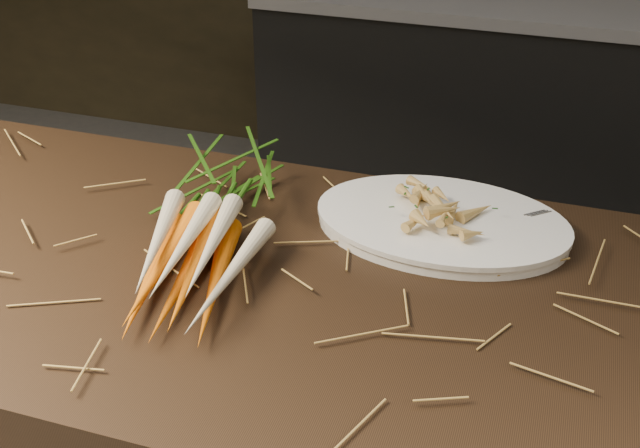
% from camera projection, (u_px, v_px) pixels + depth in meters
% --- Properties ---
extents(back_counter, '(1.82, 0.62, 0.84)m').
position_uv_depth(back_counter, '(520.00, 112.00, 2.88)').
color(back_counter, black).
rests_on(back_counter, ground).
extents(straw_bedding, '(1.40, 0.60, 0.02)m').
position_uv_depth(straw_bedding, '(223.00, 262.00, 1.18)').
color(straw_bedding, olive).
rests_on(straw_bedding, main_counter).
extents(root_veg_bunch, '(0.25, 0.54, 0.10)m').
position_uv_depth(root_veg_bunch, '(211.00, 211.00, 1.23)').
color(root_veg_bunch, '#E05800').
rests_on(root_veg_bunch, main_counter).
extents(serving_platter, '(0.40, 0.27, 0.02)m').
position_uv_depth(serving_platter, '(441.00, 225.00, 1.26)').
color(serving_platter, white).
rests_on(serving_platter, main_counter).
extents(roasted_veg_heap, '(0.20, 0.14, 0.04)m').
position_uv_depth(roasted_veg_heap, '(443.00, 207.00, 1.25)').
color(roasted_veg_heap, '#BD8A3F').
rests_on(roasted_veg_heap, serving_platter).
extents(serving_fork, '(0.12, 0.11, 0.00)m').
position_uv_depth(serving_fork, '(532.00, 239.00, 1.21)').
color(serving_fork, silver).
rests_on(serving_fork, serving_platter).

